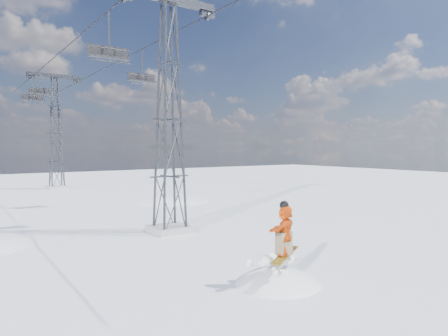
{
  "coord_description": "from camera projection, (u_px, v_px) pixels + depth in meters",
  "views": [
    {
      "loc": [
        -8.02,
        -9.51,
        4.18
      ],
      "look_at": [
        0.47,
        2.83,
        3.39
      ],
      "focal_mm": 32.0,
      "sensor_mm": 36.0,
      "label": 1
    }
  ],
  "objects": [
    {
      "name": "ground",
      "position": [
        262.0,
        279.0,
        12.58
      ],
      "size": [
        120.0,
        120.0,
        0.0
      ],
      "primitive_type": "plane",
      "color": "white",
      "rests_on": "ground"
    },
    {
      "name": "lift_tower_near",
      "position": [
        169.0,
        120.0,
        19.33
      ],
      "size": [
        5.2,
        1.8,
        11.43
      ],
      "color": "#999999",
      "rests_on": "ground"
    },
    {
      "name": "lift_chair_near",
      "position": [
        109.0,
        53.0,
        19.66
      ],
      "size": [
        2.05,
        0.59,
        2.55
      ],
      "color": "black",
      "rests_on": "ground"
    },
    {
      "name": "lift_chair_extra",
      "position": [
        33.0,
        98.0,
        37.62
      ],
      "size": [
        2.04,
        0.59,
        2.53
      ],
      "color": "black",
      "rests_on": "ground"
    },
    {
      "name": "haul_cables",
      "position": [
        96.0,
        54.0,
        28.51
      ],
      "size": [
        4.46,
        51.0,
        0.06
      ],
      "color": "black",
      "rests_on": "ground"
    },
    {
      "name": "lift_chair_mid",
      "position": [
        142.0,
        78.0,
        27.27
      ],
      "size": [
        1.98,
        0.57,
        2.45
      ],
      "color": "black",
      "rests_on": "ground"
    },
    {
      "name": "lift_tower_far",
      "position": [
        56.0,
        134.0,
        39.89
      ],
      "size": [
        5.2,
        1.8,
        11.43
      ],
      "color": "#999999",
      "rests_on": "ground"
    },
    {
      "name": "lift_chair_far",
      "position": [
        40.0,
        92.0,
        34.44
      ],
      "size": [
        1.89,
        0.54,
        2.34
      ],
      "color": "black",
      "rests_on": "ground"
    },
    {
      "name": "snowboarder_jump",
      "position": [
        278.0,
        336.0,
        12.33
      ],
      "size": [
        4.4,
        4.4,
        6.53
      ],
      "color": "white",
      "rests_on": "ground"
    }
  ]
}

